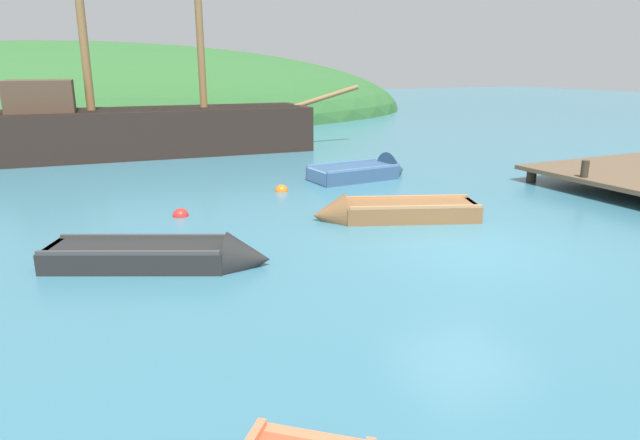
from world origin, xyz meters
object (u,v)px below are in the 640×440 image
Objects in this scene: sailing_ship at (142,137)px; buoy_orange at (281,191)px; rowboat_outer_right at (386,214)px; rowboat_center at (367,173)px; rowboat_outer_left at (170,259)px; buoy_red at (181,216)px.

sailing_ship is 8.70m from buoy_orange.
rowboat_center is at bearing -93.58° from rowboat_outer_right.
rowboat_outer_left reaches higher than buoy_red.
buoy_orange is at bearing 24.90° from buoy_red.
sailing_ship is 9.49m from rowboat_center.
rowboat_outer_left is at bearing -105.19° from buoy_red.
rowboat_center is at bearing 10.75° from buoy_orange.
sailing_ship is 3.96× the size of rowboat_outer_left.
buoy_orange is (3.93, 4.64, -0.13)m from rowboat_outer_left.
rowboat_center is 3.12m from buoy_orange.
sailing_ship is 41.55× the size of buoy_red.
rowboat_outer_right is (-2.02, -4.29, -0.01)m from rowboat_center.
rowboat_outer_left is 10.51× the size of buoy_orange.
sailing_ship is 4.03× the size of rowboat_outer_right.
rowboat_outer_left is (-7.00, -5.22, -0.01)m from rowboat_center.
sailing_ship is at bearing 85.98° from buoy_red.
rowboat_outer_left reaches higher than buoy_orange.
buoy_red is (-3.06, -1.42, 0.00)m from buoy_orange.
buoy_red is at bearing -165.99° from rowboat_center.
buoy_red is at bearing -89.70° from sailing_ship.
sailing_ship is 12.54m from rowboat_outer_right.
rowboat_outer_left is 10.49× the size of buoy_red.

